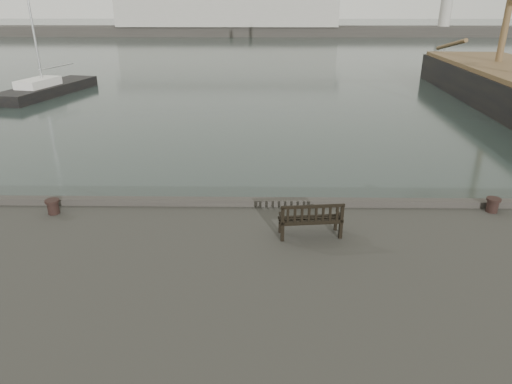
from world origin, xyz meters
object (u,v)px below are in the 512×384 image
bench (310,225)px  yacht_d (49,92)px  bollard_left (53,207)px  bollard_right (493,205)px

bench → yacht_d: size_ratio=0.13×
bollard_left → yacht_d: size_ratio=0.03×
bollard_left → yacht_d: (-11.44, 25.19, -1.53)m
bench → bollard_left: (-6.80, 1.17, -0.08)m
bollard_right → yacht_d: 34.16m
bollard_left → yacht_d: bearing=114.4°
bollard_right → yacht_d: size_ratio=0.03×
bench → bollard_right: bearing=9.7°
yacht_d → bench: bearing=-42.4°
bollard_left → bollard_right: 11.89m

